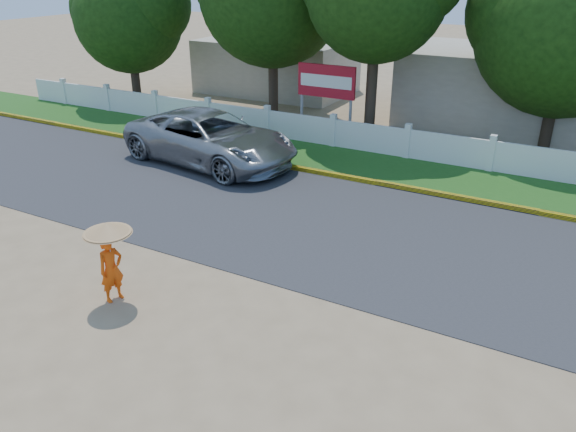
{
  "coord_description": "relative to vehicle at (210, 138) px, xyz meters",
  "views": [
    {
      "loc": [
        5.7,
        -8.45,
        6.74
      ],
      "look_at": [
        0.0,
        2.0,
        1.3
      ],
      "focal_mm": 35.0,
      "sensor_mm": 36.0,
      "label": 1
    }
  ],
  "objects": [
    {
      "name": "vehicle",
      "position": [
        0.0,
        0.0,
        0.0
      ],
      "size": [
        6.99,
        3.95,
        1.84
      ],
      "primitive_type": "imported",
      "rotation": [
        0.0,
        0.0,
        1.43
      ],
      "color": "gray",
      "rests_on": "ground"
    },
    {
      "name": "fence",
      "position": [
        6.06,
        3.91,
        -0.37
      ],
      "size": [
        40.0,
        0.1,
        1.1
      ],
      "primitive_type": "cube",
      "color": "silver",
      "rests_on": "ground"
    },
    {
      "name": "ground",
      "position": [
        6.06,
        -7.29,
        -0.92
      ],
      "size": [
        120.0,
        120.0,
        0.0
      ],
      "primitive_type": "plane",
      "color": "#9E8460",
      "rests_on": "ground"
    },
    {
      "name": "curb",
      "position": [
        6.06,
        0.76,
        -0.84
      ],
      "size": [
        40.0,
        0.18,
        0.16
      ],
      "primitive_type": "cube",
      "color": "yellow",
      "rests_on": "ground"
    },
    {
      "name": "road",
      "position": [
        6.06,
        -2.79,
        -0.91
      ],
      "size": [
        60.0,
        7.0,
        0.02
      ],
      "primitive_type": "cube",
      "color": "#38383A",
      "rests_on": "ground"
    },
    {
      "name": "monk_with_parasol",
      "position": [
        3.5,
        -8.43,
        0.29
      ],
      "size": [
        1.02,
        1.02,
        1.85
      ],
      "color": "#EC4F0C",
      "rests_on": "ground"
    },
    {
      "name": "building_near",
      "position": [
        9.06,
        10.71,
        0.68
      ],
      "size": [
        10.0,
        6.0,
        3.2
      ],
      "primitive_type": "cube",
      "color": "#B7AD99",
      "rests_on": "ground"
    },
    {
      "name": "building_far",
      "position": [
        -3.94,
        11.71,
        0.48
      ],
      "size": [
        8.0,
        5.0,
        2.8
      ],
      "primitive_type": "cube",
      "color": "#B7AD99",
      "rests_on": "ground"
    },
    {
      "name": "grass_verge",
      "position": [
        6.06,
        2.46,
        -0.91
      ],
      "size": [
        60.0,
        3.5,
        0.03
      ],
      "primitive_type": "cube",
      "color": "#2D601E",
      "rests_on": "ground"
    },
    {
      "name": "tree_row",
      "position": [
        7.93,
        6.94,
        4.18
      ],
      "size": [
        37.33,
        8.0,
        8.88
      ],
      "color": "#473828",
      "rests_on": "ground"
    },
    {
      "name": "billboard",
      "position": [
        2.2,
        5.0,
        1.22
      ],
      "size": [
        2.5,
        0.13,
        2.95
      ],
      "color": "gray",
      "rests_on": "ground"
    }
  ]
}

